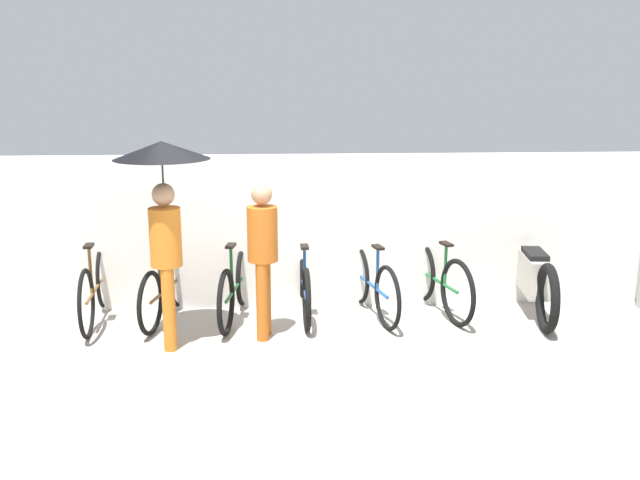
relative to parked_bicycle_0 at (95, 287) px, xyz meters
name	(u,v)px	position (x,y,z in m)	size (l,w,h in m)	color
ground_plane	(269,363)	(1.98, -1.36, -0.40)	(30.00, 30.00, 0.00)	#9E998E
back_wall	(269,232)	(1.98, 0.43, 0.53)	(13.09, 0.12, 1.85)	silver
parked_bicycle_0	(95,287)	(0.00, 0.00, 0.00)	(0.44, 1.81, 1.09)	black
parked_bicycle_1	(166,288)	(0.79, 0.01, -0.03)	(0.50, 1.67, 1.05)	black
parked_bicycle_2	(235,287)	(1.59, -0.01, -0.02)	(0.44, 1.75, 1.06)	black
parked_bicycle_3	(304,284)	(2.38, 0.09, -0.03)	(0.44, 1.79, 0.98)	black
parked_bicycle_4	(372,284)	(3.17, 0.01, -0.02)	(0.54, 1.68, 1.01)	black
parked_bicycle_5	(438,280)	(3.96, 0.07, 0.00)	(0.57, 1.70, 1.01)	black
pedestrian_leading	(163,189)	(0.95, -0.78, 1.25)	(0.97, 0.97, 2.12)	#C66B1E
pedestrian_center	(263,249)	(1.93, -0.64, 0.58)	(0.32, 0.32, 1.67)	#B25619
motorcycle	(533,277)	(5.09, 0.01, 0.03)	(0.58, 2.12, 0.95)	black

